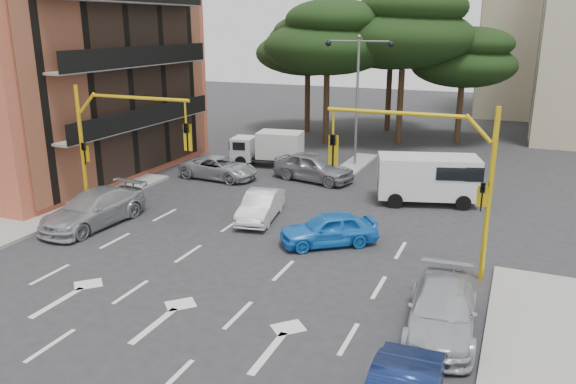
{
  "coord_description": "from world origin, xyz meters",
  "views": [
    {
      "loc": [
        9.3,
        -17.01,
        8.5
      ],
      "look_at": [
        0.41,
        4.23,
        1.6
      ],
      "focal_mm": 35.0,
      "sensor_mm": 36.0,
      "label": 1
    }
  ],
  "objects_px": {
    "car_white_hatch": "(261,206)",
    "car_silver_cross_a": "(219,168)",
    "car_blue_compact": "(329,229)",
    "car_silver_parked": "(442,310)",
    "car_silver_wagon": "(93,209)",
    "van_white": "(427,179)",
    "signal_mast_right": "(436,166)",
    "street_lamp_center": "(358,78)",
    "box_truck_a": "(268,149)",
    "signal_mast_left": "(113,136)",
    "car_silver_cross_b": "(313,167)"
  },
  "relations": [
    {
      "from": "street_lamp_center",
      "to": "signal_mast_right",
      "type": "bearing_deg",
      "value": -64.09
    },
    {
      "from": "signal_mast_left",
      "to": "car_white_hatch",
      "type": "bearing_deg",
      "value": 25.42
    },
    {
      "from": "car_blue_compact",
      "to": "car_silver_cross_b",
      "type": "relative_size",
      "value": 0.83
    },
    {
      "from": "car_silver_cross_a",
      "to": "car_silver_cross_b",
      "type": "xyz_separation_m",
      "value": [
        5.15,
        1.65,
        0.17
      ]
    },
    {
      "from": "street_lamp_center",
      "to": "car_silver_parked",
      "type": "distance_m",
      "value": 20.24
    },
    {
      "from": "car_silver_parked",
      "to": "box_truck_a",
      "type": "distance_m",
      "value": 20.59
    },
    {
      "from": "signal_mast_right",
      "to": "car_white_hatch",
      "type": "relative_size",
      "value": 1.54
    },
    {
      "from": "street_lamp_center",
      "to": "van_white",
      "type": "distance_m",
      "value": 9.01
    },
    {
      "from": "signal_mast_right",
      "to": "signal_mast_left",
      "type": "bearing_deg",
      "value": 180.0
    },
    {
      "from": "car_silver_parked",
      "to": "car_silver_cross_b",
      "type": "bearing_deg",
      "value": 118.29
    },
    {
      "from": "car_silver_cross_b",
      "to": "van_white",
      "type": "xyz_separation_m",
      "value": [
        6.58,
        -1.68,
        0.4
      ]
    },
    {
      "from": "car_silver_cross_a",
      "to": "car_silver_parked",
      "type": "bearing_deg",
      "value": -127.72
    },
    {
      "from": "street_lamp_center",
      "to": "car_silver_wagon",
      "type": "relative_size",
      "value": 1.49
    },
    {
      "from": "box_truck_a",
      "to": "van_white",
      "type": "bearing_deg",
      "value": -119.09
    },
    {
      "from": "signal_mast_right",
      "to": "car_silver_cross_a",
      "type": "distance_m",
      "value": 15.83
    },
    {
      "from": "signal_mast_right",
      "to": "street_lamp_center",
      "type": "relative_size",
      "value": 0.77
    },
    {
      "from": "signal_mast_right",
      "to": "car_blue_compact",
      "type": "distance_m",
      "value": 5.33
    },
    {
      "from": "car_silver_wagon",
      "to": "car_silver_parked",
      "type": "xyz_separation_m",
      "value": [
        15.37,
        -3.25,
        -0.08
      ]
    },
    {
      "from": "car_blue_compact",
      "to": "street_lamp_center",
      "type": "bearing_deg",
      "value": 155.72
    },
    {
      "from": "signal_mast_left",
      "to": "car_silver_wagon",
      "type": "bearing_deg",
      "value": -133.21
    },
    {
      "from": "signal_mast_left",
      "to": "car_silver_cross_b",
      "type": "relative_size",
      "value": 1.28
    },
    {
      "from": "car_white_hatch",
      "to": "car_blue_compact",
      "type": "xyz_separation_m",
      "value": [
        3.81,
        -1.69,
        0.03
      ]
    },
    {
      "from": "signal_mast_right",
      "to": "car_silver_cross_b",
      "type": "height_order",
      "value": "signal_mast_right"
    },
    {
      "from": "street_lamp_center",
      "to": "car_silver_cross_b",
      "type": "bearing_deg",
      "value": -106.14
    },
    {
      "from": "car_silver_parked",
      "to": "box_truck_a",
      "type": "height_order",
      "value": "box_truck_a"
    },
    {
      "from": "signal_mast_right",
      "to": "street_lamp_center",
      "type": "distance_m",
      "value": 15.65
    },
    {
      "from": "car_blue_compact",
      "to": "box_truck_a",
      "type": "height_order",
      "value": "box_truck_a"
    },
    {
      "from": "signal_mast_right",
      "to": "car_silver_cross_b",
      "type": "distance_m",
      "value": 13.05
    },
    {
      "from": "car_silver_parked",
      "to": "van_white",
      "type": "bearing_deg",
      "value": 96.6
    },
    {
      "from": "car_white_hatch",
      "to": "car_silver_cross_b",
      "type": "relative_size",
      "value": 0.83
    },
    {
      "from": "car_white_hatch",
      "to": "car_silver_cross_a",
      "type": "relative_size",
      "value": 0.86
    },
    {
      "from": "car_silver_wagon",
      "to": "box_truck_a",
      "type": "bearing_deg",
      "value": 82.66
    },
    {
      "from": "car_silver_cross_b",
      "to": "box_truck_a",
      "type": "xyz_separation_m",
      "value": [
        -3.85,
        2.19,
        0.29
      ]
    },
    {
      "from": "car_silver_cross_b",
      "to": "van_white",
      "type": "distance_m",
      "value": 6.8
    },
    {
      "from": "car_blue_compact",
      "to": "car_silver_cross_a",
      "type": "height_order",
      "value": "car_blue_compact"
    },
    {
      "from": "car_silver_wagon",
      "to": "car_silver_cross_b",
      "type": "relative_size",
      "value": 1.11
    },
    {
      "from": "signal_mast_right",
      "to": "street_lamp_center",
      "type": "height_order",
      "value": "street_lamp_center"
    },
    {
      "from": "signal_mast_right",
      "to": "car_silver_cross_a",
      "type": "relative_size",
      "value": 1.33
    },
    {
      "from": "car_silver_wagon",
      "to": "van_white",
      "type": "bearing_deg",
      "value": 38.37
    },
    {
      "from": "car_white_hatch",
      "to": "van_white",
      "type": "distance_m",
      "value": 8.49
    },
    {
      "from": "signal_mast_left",
      "to": "van_white",
      "type": "xyz_separation_m",
      "value": [
        12.17,
        8.13,
        -2.69
      ]
    },
    {
      "from": "street_lamp_center",
      "to": "car_silver_wagon",
      "type": "xyz_separation_m",
      "value": [
        -7.56,
        -14.81,
        -4.67
      ]
    },
    {
      "from": "signal_mast_left",
      "to": "street_lamp_center",
      "type": "height_order",
      "value": "street_lamp_center"
    },
    {
      "from": "car_silver_wagon",
      "to": "car_silver_cross_b",
      "type": "xyz_separation_m",
      "value": [
        6.35,
        10.62,
        0.05
      ]
    },
    {
      "from": "van_white",
      "to": "car_silver_wagon",
      "type": "bearing_deg",
      "value": -71.95
    },
    {
      "from": "car_blue_compact",
      "to": "car_silver_parked",
      "type": "distance_m",
      "value": 7.21
    },
    {
      "from": "car_blue_compact",
      "to": "car_silver_cross_a",
      "type": "relative_size",
      "value": 0.86
    },
    {
      "from": "car_silver_cross_a",
      "to": "signal_mast_left",
      "type": "bearing_deg",
      "value": 179.91
    },
    {
      "from": "street_lamp_center",
      "to": "van_white",
      "type": "bearing_deg",
      "value": -47.6
    },
    {
      "from": "signal_mast_left",
      "to": "street_lamp_center",
      "type": "distance_m",
      "value": 15.65
    }
  ]
}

